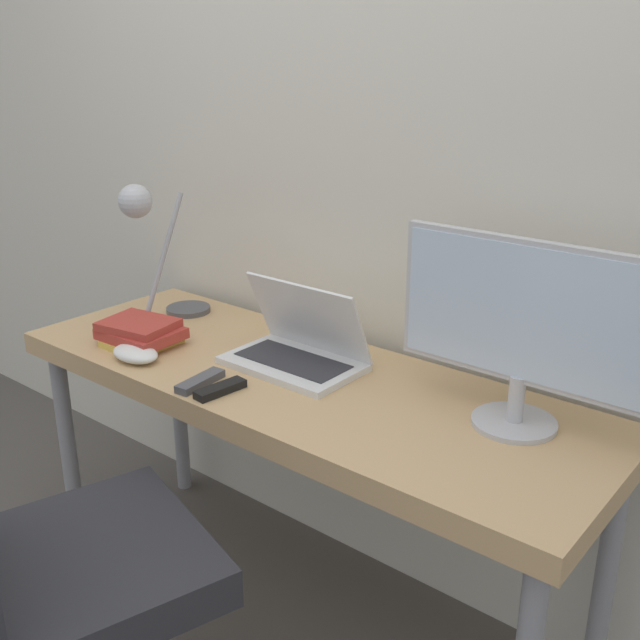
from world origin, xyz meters
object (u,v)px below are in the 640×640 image
(monitor, at_px, (524,324))
(laptop, at_px, (298,348))
(desk_lamp, at_px, (151,233))
(book_stack, at_px, (141,333))
(game_controller, at_px, (135,353))
(office_chair, at_px, (34,550))

(monitor, bearing_deg, laptop, -175.32)
(desk_lamp, height_order, book_stack, desk_lamp)
(monitor, relative_size, game_controller, 3.99)
(monitor, height_order, book_stack, monitor)
(book_stack, height_order, game_controller, book_stack)
(monitor, relative_size, book_stack, 2.59)
(office_chair, distance_m, game_controller, 0.62)
(monitor, xyz_separation_m, office_chair, (-0.65, -0.81, -0.41))
(monitor, distance_m, desk_lamp, 1.15)
(monitor, bearing_deg, desk_lamp, -176.32)
(monitor, xyz_separation_m, desk_lamp, (-1.14, -0.07, 0.04))
(desk_lamp, bearing_deg, office_chair, -56.22)
(game_controller, bearing_deg, desk_lamp, 129.70)
(desk_lamp, xyz_separation_m, office_chair, (0.50, -0.74, -0.45))
(laptop, xyz_separation_m, office_chair, (-0.05, -0.77, -0.22))
(monitor, bearing_deg, game_controller, -162.29)
(laptop, distance_m, game_controller, 0.44)
(monitor, distance_m, office_chair, 1.12)
(book_stack, bearing_deg, game_controller, -45.66)
(office_chair, relative_size, game_controller, 6.97)
(book_stack, bearing_deg, monitor, 12.18)
(book_stack, relative_size, game_controller, 1.54)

